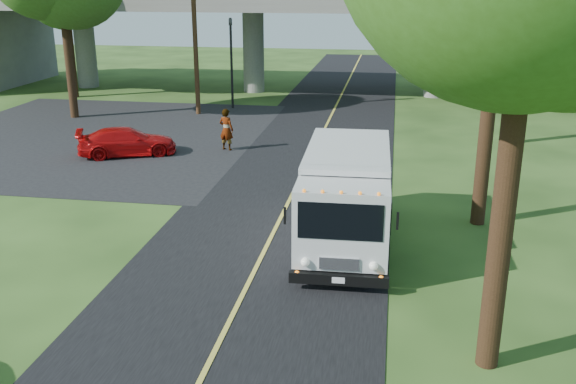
% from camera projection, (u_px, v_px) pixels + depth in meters
% --- Properties ---
extents(ground, '(120.00, 120.00, 0.00)m').
position_uv_depth(ground, '(208.00, 366.00, 12.80)').
color(ground, '#253F16').
rests_on(ground, ground).
extents(road, '(7.00, 90.00, 0.02)m').
position_uv_depth(road, '(289.00, 202.00, 22.15)').
color(road, black).
rests_on(road, ground).
extents(parking_lot, '(16.00, 18.00, 0.01)m').
position_uv_depth(parking_lot, '(94.00, 136.00, 31.34)').
color(parking_lot, black).
rests_on(parking_lot, ground).
extents(lane_line, '(0.12, 90.00, 0.01)m').
position_uv_depth(lane_line, '(289.00, 201.00, 22.15)').
color(lane_line, gold).
rests_on(lane_line, road).
extents(overpass, '(54.00, 10.00, 7.30)m').
position_uv_depth(overpass, '(344.00, 23.00, 41.29)').
color(overpass, slate).
rests_on(overpass, ground).
extents(traffic_signal, '(0.18, 0.22, 5.20)m').
position_uv_depth(traffic_signal, '(231.00, 53.00, 37.03)').
color(traffic_signal, black).
rests_on(traffic_signal, ground).
extents(utility_pole, '(1.60, 0.26, 9.00)m').
position_uv_depth(utility_pole, '(195.00, 31.00, 34.95)').
color(utility_pole, '#472D19').
rests_on(utility_pole, ground).
extents(step_van, '(2.58, 6.57, 2.73)m').
position_uv_depth(step_van, '(346.00, 195.00, 18.26)').
color(step_van, silver).
rests_on(step_van, ground).
extents(red_sedan, '(4.50, 3.24, 1.21)m').
position_uv_depth(red_sedan, '(127.00, 142.00, 27.81)').
color(red_sedan, '#B40B0C').
rests_on(red_sedan, ground).
extents(pedestrian, '(0.79, 0.64, 1.89)m').
position_uv_depth(pedestrian, '(226.00, 130.00, 28.51)').
color(pedestrian, gray).
rests_on(pedestrian, ground).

